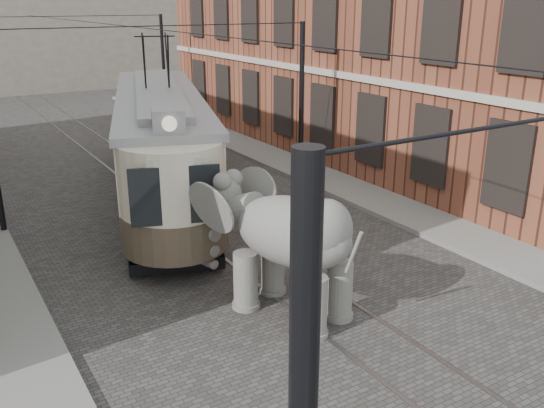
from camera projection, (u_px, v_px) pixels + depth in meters
ground at (264, 265)px, 15.79m from camera, size 120.00×120.00×0.00m
tram_rails at (264, 264)px, 15.78m from camera, size 1.54×80.00×0.02m
sidewalk_right at (426, 221)px, 18.71m from camera, size 2.00×60.00×0.15m
sidewalk_left at (2, 329)px, 12.57m from camera, size 2.00×60.00×0.15m
brick_building at (372, 17)px, 26.49m from camera, size 8.00×26.00×12.00m
catenary at (178, 124)px, 18.74m from camera, size 11.00×30.20×6.00m
tram at (160, 118)px, 20.67m from camera, size 7.29×14.37×5.62m
elephant at (292, 251)px, 12.91m from camera, size 4.17×5.55×3.02m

